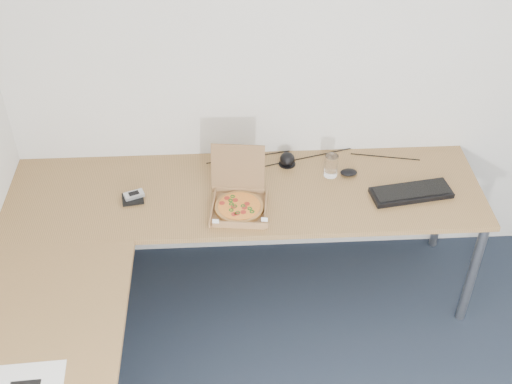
{
  "coord_description": "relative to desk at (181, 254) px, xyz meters",
  "views": [
    {
      "loc": [
        -0.59,
        -1.33,
        2.96
      ],
      "look_at": [
        -0.45,
        1.28,
        0.82
      ],
      "focal_mm": 47.03,
      "sensor_mm": 36.0,
      "label": 1
    }
  ],
  "objects": [
    {
      "name": "keyboard",
      "position": [
        1.19,
        0.35,
        0.04
      ],
      "size": [
        0.44,
        0.21,
        0.03
      ],
      "primitive_type": "cube",
      "rotation": [
        0.0,
        0.0,
        0.15
      ],
      "color": "black",
      "rests_on": "desk"
    },
    {
      "name": "wallet",
      "position": [
        -0.26,
        0.38,
        0.04
      ],
      "size": [
        0.12,
        0.11,
        0.02
      ],
      "primitive_type": "cube",
      "rotation": [
        0.0,
        0.0,
        0.16
      ],
      "color": "black",
      "rests_on": "desk"
    },
    {
      "name": "desk",
      "position": [
        0.0,
        0.0,
        0.0
      ],
      "size": [
        2.5,
        2.2,
        0.73
      ],
      "color": "olive",
      "rests_on": "ground"
    },
    {
      "name": "pizza_box",
      "position": [
        0.29,
        0.29,
        0.06
      ],
      "size": [
        0.28,
        0.32,
        0.28
      ],
      "rotation": [
        0.0,
        0.0,
        -0.12
      ],
      "color": "#9A6E43",
      "rests_on": "desk"
    },
    {
      "name": "room_shell",
      "position": [
        0.82,
        -0.97,
        0.55
      ],
      "size": [
        3.5,
        3.5,
        2.5
      ],
      "primitive_type": null,
      "color": "silver",
      "rests_on": "ground"
    },
    {
      "name": "cable_bundle",
      "position": [
        0.69,
        0.71,
        0.03
      ],
      "size": [
        0.58,
        0.12,
        0.01
      ],
      "primitive_type": null,
      "rotation": [
        0.0,
        0.0,
        0.14
      ],
      "color": "black",
      "rests_on": "desk"
    },
    {
      "name": "phone",
      "position": [
        -0.25,
        0.39,
        0.06
      ],
      "size": [
        0.11,
        0.09,
        0.02
      ],
      "primitive_type": "cube",
      "rotation": [
        0.0,
        0.0,
        0.38
      ],
      "color": "#B2B5BA",
      "rests_on": "wallet"
    },
    {
      "name": "drinking_glass",
      "position": [
        0.79,
        0.54,
        0.09
      ],
      "size": [
        0.07,
        0.07,
        0.13
      ],
      "primitive_type": "cylinder",
      "color": "white",
      "rests_on": "desk"
    },
    {
      "name": "dome_speaker",
      "position": [
        0.57,
        0.65,
        0.07
      ],
      "size": [
        0.09,
        0.09,
        0.08
      ],
      "primitive_type": "ellipsoid",
      "color": "black",
      "rests_on": "desk"
    },
    {
      "name": "mouse",
      "position": [
        0.89,
        0.54,
        0.05
      ],
      "size": [
        0.11,
        0.08,
        0.03
      ],
      "primitive_type": "ellipsoid",
      "rotation": [
        0.0,
        0.0,
        -0.29
      ],
      "color": "black",
      "rests_on": "desk"
    }
  ]
}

